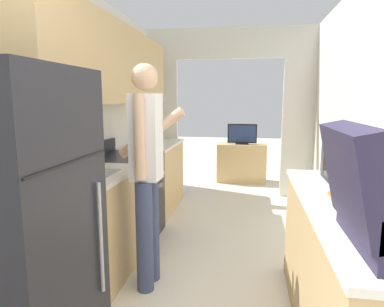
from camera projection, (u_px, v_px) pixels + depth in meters
wall_left at (79, 96)px, 3.04m from camera, size 0.38×6.62×2.50m
wall_far_with_doorway at (229, 101)px, 5.14m from camera, size 2.88×0.06×2.50m
counter_left at (130, 194)px, 3.70m from camera, size 0.62×3.03×0.89m
counter_right at (355, 278)px, 1.99m from camera, size 0.62×1.83×0.89m
refrigerator at (11, 228)px, 1.75m from camera, size 0.75×0.76×1.63m
range_oven at (127, 197)px, 3.59m from camera, size 0.66×0.78×1.03m
person at (147, 170)px, 2.60m from camera, size 0.55×0.37×1.73m
microwave at (354, 165)px, 2.38m from camera, size 0.36×0.46×0.26m
book_stack at (355, 196)px, 1.91m from camera, size 0.26×0.29×0.10m
tv_cabinet at (242, 163)px, 6.10m from camera, size 0.86×0.42×0.68m
television at (242, 134)px, 5.98m from camera, size 0.51×0.16×0.35m
knife at (145, 148)px, 4.03m from camera, size 0.15×0.28×0.02m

